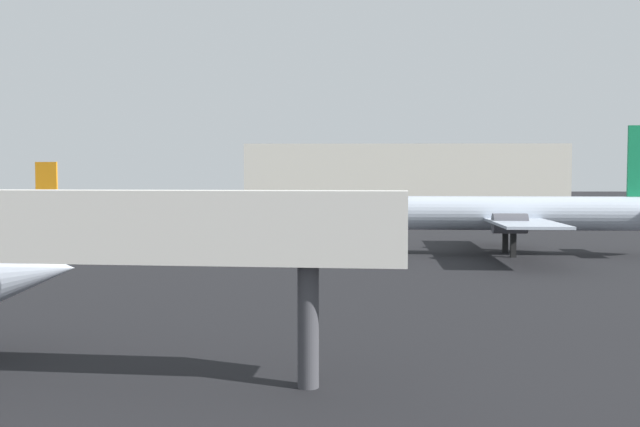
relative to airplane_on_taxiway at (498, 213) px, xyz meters
name	(u,v)px	position (x,y,z in m)	size (l,w,h in m)	color
airplane_on_taxiway	(498,213)	(0.00, 0.00, 0.00)	(33.79, 24.00, 11.18)	#B2BCCC
jet_bridge	(28,229)	(-24.74, -38.60, 1.48)	(23.64, 4.42, 6.64)	silver
terminal_building	(402,178)	(-0.43, 81.28, 2.78)	(61.05, 18.55, 12.84)	beige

